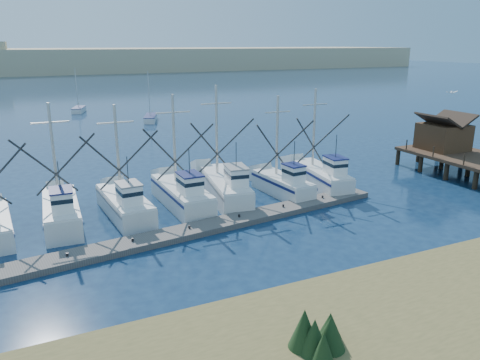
% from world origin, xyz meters
% --- Properties ---
extents(ground, '(500.00, 500.00, 0.00)m').
position_xyz_m(ground, '(0.00, 0.00, 0.00)').
color(ground, '#0D213D').
rests_on(ground, ground).
extents(floating_dock, '(30.40, 6.01, 0.41)m').
position_xyz_m(floating_dock, '(-6.73, 6.53, 0.20)').
color(floating_dock, '#595450').
rests_on(floating_dock, ground).
extents(timber_pier, '(7.00, 20.00, 8.00)m').
position_xyz_m(timber_pier, '(21.50, 8.46, 2.57)').
color(timber_pier, black).
rests_on(timber_pier, ground).
extents(dune_ridge, '(360.00, 60.00, 10.00)m').
position_xyz_m(dune_ridge, '(0.00, 210.00, 5.00)').
color(dune_ridge, tan).
rests_on(dune_ridge, ground).
extents(trawler_fleet, '(29.54, 9.43, 9.19)m').
position_xyz_m(trawler_fleet, '(-6.58, 11.61, 1.01)').
color(trawler_fleet, silver).
rests_on(trawler_fleet, ground).
extents(sailboat_near, '(3.69, 6.52, 8.10)m').
position_xyz_m(sailboat_near, '(2.07, 54.44, 0.49)').
color(sailboat_near, silver).
rests_on(sailboat_near, ground).
extents(sailboat_far, '(3.20, 5.36, 8.10)m').
position_xyz_m(sailboat_far, '(-7.48, 70.10, 0.50)').
color(sailboat_far, silver).
rests_on(sailboat_far, ground).
extents(flying_gull, '(1.19, 0.22, 0.22)m').
position_xyz_m(flying_gull, '(14.20, 5.31, 8.69)').
color(flying_gull, white).
rests_on(flying_gull, ground).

